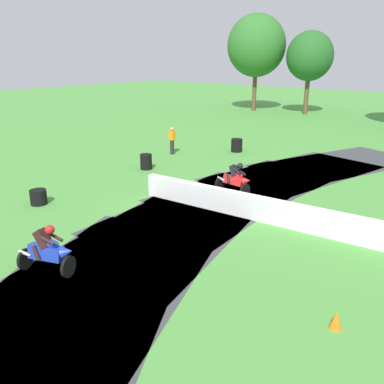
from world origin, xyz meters
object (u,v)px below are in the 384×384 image
(tire_stack_mid_b, at_px, (38,197))
(motorcycle_lead_red, at_px, (235,179))
(tire_stack_near, at_px, (237,145))
(tire_stack_mid_a, at_px, (146,162))
(motorcycle_chase_blue, at_px, (48,250))
(traffic_cone, at_px, (336,320))
(track_marshal, at_px, (172,141))

(tire_stack_mid_b, bearing_deg, motorcycle_lead_red, 48.65)
(tire_stack_near, distance_m, tire_stack_mid_a, 6.59)
(tire_stack_mid_a, bearing_deg, motorcycle_lead_red, -4.22)
(motorcycle_chase_blue, height_order, traffic_cone, motorcycle_chase_blue)
(tire_stack_near, relative_size, traffic_cone, 1.82)
(motorcycle_lead_red, relative_size, track_marshal, 1.05)
(tire_stack_mid_a, distance_m, tire_stack_mid_b, 6.55)
(tire_stack_near, relative_size, tire_stack_mid_a, 1.00)
(traffic_cone, bearing_deg, track_marshal, 143.21)
(motorcycle_chase_blue, distance_m, tire_stack_near, 16.40)
(tire_stack_mid_b, height_order, track_marshal, track_marshal)
(motorcycle_lead_red, height_order, tire_stack_near, motorcycle_lead_red)
(tire_stack_mid_a, bearing_deg, track_marshal, 109.67)
(traffic_cone, bearing_deg, tire_stack_near, 130.02)
(motorcycle_lead_red, bearing_deg, tire_stack_mid_a, 175.78)
(track_marshal, height_order, traffic_cone, track_marshal)
(tire_stack_near, bearing_deg, motorcycle_chase_blue, -75.22)
(tire_stack_mid_a, xyz_separation_m, traffic_cone, (12.67, -6.94, -0.18))
(motorcycle_lead_red, bearing_deg, tire_stack_near, 122.50)
(tire_stack_mid_b, xyz_separation_m, traffic_cone, (12.23, -0.41, -0.08))
(motorcycle_lead_red, bearing_deg, tire_stack_mid_b, -131.35)
(motorcycle_chase_blue, distance_m, traffic_cone, 7.48)
(motorcycle_lead_red, distance_m, tire_stack_mid_b, 8.14)
(tire_stack_mid_a, height_order, traffic_cone, tire_stack_mid_a)
(motorcycle_lead_red, xyz_separation_m, tire_stack_mid_b, (-5.38, -6.11, -0.33))
(traffic_cone, bearing_deg, tire_stack_mid_b, 178.10)
(traffic_cone, bearing_deg, motorcycle_chase_blue, -160.66)
(tire_stack_near, xyz_separation_m, tire_stack_mid_b, (-1.00, -12.97, -0.10))
(motorcycle_lead_red, relative_size, tire_stack_near, 2.14)
(motorcycle_chase_blue, relative_size, tire_stack_near, 2.10)
(motorcycle_lead_red, bearing_deg, track_marshal, 151.13)
(tire_stack_mid_a, relative_size, tire_stack_mid_b, 1.22)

